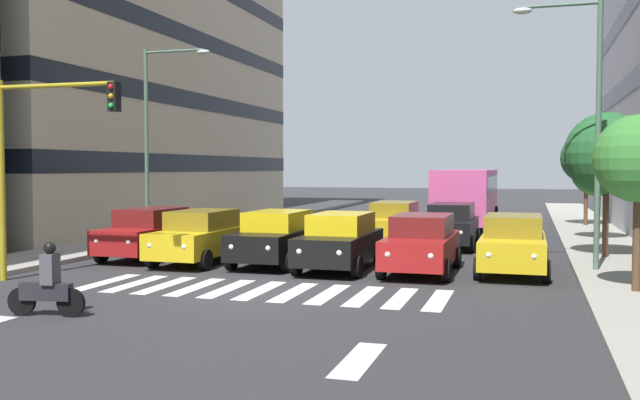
{
  "coord_description": "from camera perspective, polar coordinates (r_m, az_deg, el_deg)",
  "views": [
    {
      "loc": [
        -6.51,
        16.36,
        3.11
      ],
      "look_at": [
        -0.38,
        -4.02,
        2.13
      ],
      "focal_mm": 39.15,
      "sensor_mm": 36.0,
      "label": 1
    }
  ],
  "objects": [
    {
      "name": "ground_plane",
      "position": [
        17.88,
        -4.92,
        -7.38
      ],
      "size": [
        180.0,
        180.0,
        0.0
      ],
      "primitive_type": "plane",
      "color": "#2D2D30"
    },
    {
      "name": "crosswalk_markings",
      "position": [
        17.88,
        -4.92,
        -7.37
      ],
      "size": [
        9.45,
        2.8,
        0.01
      ],
      "color": "silver",
      "rests_on": "ground_plane"
    },
    {
      "name": "lane_arrow_0",
      "position": [
        11.6,
        3.19,
        -12.91
      ],
      "size": [
        0.5,
        2.2,
        0.01
      ],
      "primitive_type": "cube",
      "color": "silver",
      "rests_on": "ground_plane"
    },
    {
      "name": "car_0",
      "position": [
        21.24,
        15.51,
        -3.47
      ],
      "size": [
        2.02,
        4.44,
        1.72
      ],
      "color": "gold",
      "rests_on": "ground_plane"
    },
    {
      "name": "car_1",
      "position": [
        20.83,
        8.3,
        -3.52
      ],
      "size": [
        2.02,
        4.44,
        1.72
      ],
      "color": "maroon",
      "rests_on": "ground_plane"
    },
    {
      "name": "car_2",
      "position": [
        21.29,
        1.65,
        -3.35
      ],
      "size": [
        2.02,
        4.44,
        1.72
      ],
      "color": "black",
      "rests_on": "ground_plane"
    },
    {
      "name": "car_3",
      "position": [
        22.42,
        -3.6,
        -3.05
      ],
      "size": [
        2.02,
        4.44,
        1.72
      ],
      "color": "black",
      "rests_on": "ground_plane"
    },
    {
      "name": "car_4",
      "position": [
        23.1,
        -9.73,
        -2.92
      ],
      "size": [
        2.02,
        4.44,
        1.72
      ],
      "color": "gold",
      "rests_on": "ground_plane"
    },
    {
      "name": "car_5",
      "position": [
        24.66,
        -13.77,
        -2.61
      ],
      "size": [
        2.02,
        4.44,
        1.72
      ],
      "color": "maroon",
      "rests_on": "ground_plane"
    },
    {
      "name": "car_row2_0",
      "position": [
        28.51,
        6.05,
        -1.84
      ],
      "size": [
        2.02,
        4.44,
        1.72
      ],
      "color": "gold",
      "rests_on": "ground_plane"
    },
    {
      "name": "car_row2_1",
      "position": [
        27.61,
        10.67,
        -2.02
      ],
      "size": [
        2.02,
        4.44,
        1.72
      ],
      "color": "black",
      "rests_on": "ground_plane"
    },
    {
      "name": "bus_behind_traffic",
      "position": [
        36.32,
        11.95,
        0.62
      ],
      "size": [
        2.78,
        10.5,
        3.0
      ],
      "color": "#DB5193",
      "rests_on": "ground_plane"
    },
    {
      "name": "motorcycle_with_rider",
      "position": [
        15.76,
        -21.39,
        -6.54
      ],
      "size": [
        1.7,
        0.42,
        1.57
      ],
      "color": "black",
      "rests_on": "ground_plane"
    },
    {
      "name": "traffic_light_gantry",
      "position": [
        20.38,
        -22.41,
        3.98
      ],
      "size": [
        3.8,
        0.36,
        5.5
      ],
      "color": "#AD991E",
      "rests_on": "ground_plane"
    },
    {
      "name": "street_lamp_left",
      "position": [
        21.76,
        20.88,
        7.04
      ],
      "size": [
        2.51,
        0.28,
        7.84
      ],
      "color": "#4C6B56",
      "rests_on": "sidewalk_left"
    },
    {
      "name": "street_lamp_right",
      "position": [
        29.03,
        -13.26,
        6.01
      ],
      "size": [
        2.92,
        0.28,
        7.75
      ],
      "color": "#4C6B56",
      "rests_on": "sidewalk_right"
    },
    {
      "name": "street_tree_0",
      "position": [
        18.3,
        24.6,
        3.05
      ],
      "size": [
        2.1,
        2.1,
        4.24
      ],
      "color": "#513823",
      "rests_on": "sidewalk_left"
    },
    {
      "name": "street_tree_1",
      "position": [
        25.0,
        22.4,
        3.54
      ],
      "size": [
        2.72,
        2.72,
        4.81
      ],
      "color": "#513823",
      "rests_on": "sidewalk_left"
    },
    {
      "name": "street_tree_2",
      "position": [
        31.13,
        21.82,
        2.33
      ],
      "size": [
        2.26,
        2.26,
        4.03
      ],
      "color": "#513823",
      "rests_on": "sidewalk_left"
    },
    {
      "name": "street_tree_3",
      "position": [
        38.55,
        20.96,
        3.22
      ],
      "size": [
        2.61,
        2.61,
        4.78
      ],
      "color": "#513823",
      "rests_on": "sidewalk_left"
    }
  ]
}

